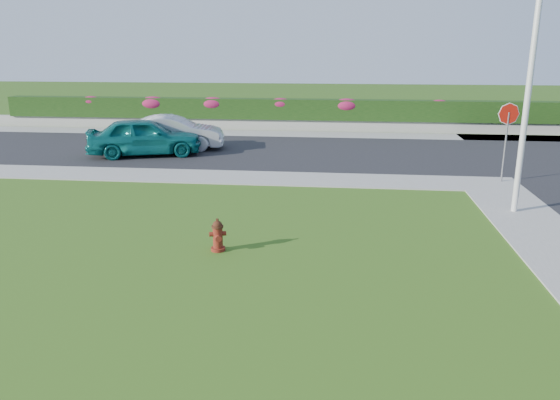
# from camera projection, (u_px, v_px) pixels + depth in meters

# --- Properties ---
(ground) EXTENTS (120.00, 120.00, 0.00)m
(ground) POSITION_uv_depth(u_px,v_px,m) (231.00, 289.00, 10.44)
(ground) COLOR black
(ground) RESTS_ON ground
(street_far) EXTENTS (26.00, 8.00, 0.04)m
(street_far) POSITION_uv_depth(u_px,v_px,m) (183.00, 150.00, 24.37)
(street_far) COLOR black
(street_far) RESTS_ON ground
(sidewalk_far) EXTENTS (24.00, 2.00, 0.04)m
(sidewalk_far) POSITION_uv_depth(u_px,v_px,m) (117.00, 174.00, 19.69)
(sidewalk_far) COLOR gray
(sidewalk_far) RESTS_ON ground
(curb_corner) EXTENTS (2.00, 2.00, 0.04)m
(curb_corner) POSITION_uv_depth(u_px,v_px,m) (489.00, 184.00, 18.29)
(curb_corner) COLOR gray
(curb_corner) RESTS_ON ground
(sidewalk_beyond) EXTENTS (34.00, 2.00, 0.04)m
(sidewalk_beyond) POSITION_uv_depth(u_px,v_px,m) (284.00, 134.00, 28.72)
(sidewalk_beyond) COLOR gray
(sidewalk_beyond) RESTS_ON ground
(retaining_wall) EXTENTS (34.00, 0.40, 0.60)m
(retaining_wall) POSITION_uv_depth(u_px,v_px,m) (287.00, 125.00, 30.08)
(retaining_wall) COLOR gray
(retaining_wall) RESTS_ON ground
(hedge) EXTENTS (32.00, 0.90, 1.10)m
(hedge) POSITION_uv_depth(u_px,v_px,m) (287.00, 109.00, 29.94)
(hedge) COLOR black
(hedge) RESTS_ON retaining_wall
(fire_hydrant) EXTENTS (0.40, 0.38, 0.76)m
(fire_hydrant) POSITION_uv_depth(u_px,v_px,m) (218.00, 236.00, 12.29)
(fire_hydrant) COLOR #55190D
(fire_hydrant) RESTS_ON ground
(sedan_teal) EXTENTS (5.01, 3.21, 1.59)m
(sedan_teal) POSITION_uv_depth(u_px,v_px,m) (145.00, 137.00, 22.80)
(sedan_teal) COLOR #0C605E
(sedan_teal) RESTS_ON street_far
(sedan_silver) EXTENTS (4.68, 2.27, 1.48)m
(sedan_silver) POSITION_uv_depth(u_px,v_px,m) (173.00, 133.00, 24.22)
(sedan_silver) COLOR #ADAFB5
(sedan_silver) RESTS_ON street_far
(utility_pole) EXTENTS (0.16, 0.16, 6.60)m
(utility_pole) POSITION_uv_depth(u_px,v_px,m) (528.00, 93.00, 14.35)
(utility_pole) COLOR silver
(utility_pole) RESTS_ON ground
(stop_sign) EXTENTS (0.73, 0.16, 2.70)m
(stop_sign) POSITION_uv_depth(u_px,v_px,m) (508.00, 123.00, 18.06)
(stop_sign) COLOR slate
(stop_sign) RESTS_ON ground
(flower_clump_a) EXTENTS (1.15, 0.74, 0.58)m
(flower_clump_a) POSITION_uv_depth(u_px,v_px,m) (91.00, 101.00, 30.97)
(flower_clump_a) COLOR #A71C57
(flower_clump_a) RESTS_ON hedge
(flower_clump_b) EXTENTS (1.50, 0.97, 0.75)m
(flower_clump_b) POSITION_uv_depth(u_px,v_px,m) (153.00, 103.00, 30.59)
(flower_clump_b) COLOR #A71C57
(flower_clump_b) RESTS_ON hedge
(flower_clump_c) EXTENTS (1.42, 0.91, 0.71)m
(flower_clump_c) POSITION_uv_depth(u_px,v_px,m) (213.00, 104.00, 30.22)
(flower_clump_c) COLOR #A71C57
(flower_clump_c) RESTS_ON hedge
(flower_clump_d) EXTENTS (1.24, 0.79, 0.62)m
(flower_clump_d) POSITION_uv_depth(u_px,v_px,m) (281.00, 104.00, 29.80)
(flower_clump_d) COLOR #A71C57
(flower_clump_d) RESTS_ON hedge
(flower_clump_e) EXTENTS (1.45, 0.93, 0.72)m
(flower_clump_e) POSITION_uv_depth(u_px,v_px,m) (347.00, 105.00, 29.42)
(flower_clump_e) COLOR #A71C57
(flower_clump_e) RESTS_ON hedge
(flower_clump_f) EXTENTS (1.07, 0.69, 0.54)m
(flower_clump_f) POSITION_uv_depth(u_px,v_px,m) (439.00, 105.00, 28.88)
(flower_clump_f) COLOR #A71C57
(flower_clump_f) RESTS_ON hedge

